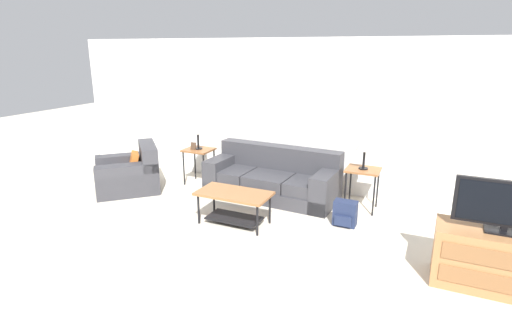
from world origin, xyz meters
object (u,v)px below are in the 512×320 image
coffee_table (234,201)px  side_table_left (199,153)px  couch (273,179)px  tv_console (498,261)px  table_lamp_left (198,128)px  backpack (345,214)px  side_table_right (363,174)px  armchair (130,174)px  table_lamp_right (365,144)px  television (508,206)px

coffee_table → side_table_left: size_ratio=1.59×
couch → side_table_left: size_ratio=3.41×
coffee_table → tv_console: (3.22, -0.28, -0.03)m
table_lamp_left → tv_console: table_lamp_left is taller
side_table_left → backpack: (2.86, -0.69, -0.40)m
coffee_table → side_table_right: size_ratio=1.59×
couch → coffee_table: (-0.08, -1.25, 0.05)m
armchair → backpack: (3.79, 0.10, -0.11)m
side_table_left → table_lamp_right: (2.95, -0.00, 0.47)m
couch → television: television is taller
coffee_table → backpack: size_ratio=2.89×
side_table_left → couch: bearing=-1.5°
couch → coffee_table: bearing=-93.5°
coffee_table → television: bearing=-5.0°
coffee_table → side_table_left: (-1.40, 1.29, 0.23)m
coffee_table → tv_console: size_ratio=0.84×
table_lamp_right → backpack: (-0.09, -0.69, -0.87)m
table_lamp_right → television: (1.67, -1.57, -0.12)m
table_lamp_left → coffee_table: bearing=-42.6°
couch → table_lamp_left: 1.66m
side_table_left → table_lamp_left: bearing=-63.4°
table_lamp_left → table_lamp_right: size_ratio=1.00×
coffee_table → table_lamp_left: 2.03m
armchair → table_lamp_left: (0.93, 0.79, 0.76)m
tv_console → backpack: tv_console is taller
armchair → side_table_left: (0.93, 0.79, 0.29)m
side_table_left → backpack: size_ratio=1.82×
backpack → armchair: bearing=-178.4°
side_table_left → tv_console: (4.62, -1.57, -0.26)m
tv_console → armchair: bearing=172.0°
couch → backpack: couch is taller
tv_console → television: (0.00, 0.00, 0.61)m
television → side_table_left: bearing=161.2°
coffee_table → television: television is taller
table_lamp_right → television: television is taller
couch → side_table_right: size_ratio=3.41×
couch → television: size_ratio=2.28×
couch → armchair: bearing=-162.6°
armchair → tv_console: (5.56, -0.78, 0.03)m
armchair → coffee_table: 2.39m
side_table_right → backpack: bearing=-97.8°
armchair → side_table_left: bearing=40.4°
table_lamp_right → tv_console: size_ratio=0.42×
table_lamp_right → television: 2.30m
armchair → table_lamp_left: table_lamp_left is taller
coffee_table → television: 3.29m
side_table_left → tv_console: size_ratio=0.53×
table_lamp_right → backpack: 1.12m
couch → side_table_left: (-1.48, 0.04, 0.28)m
couch → table_lamp_left: table_lamp_left is taller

